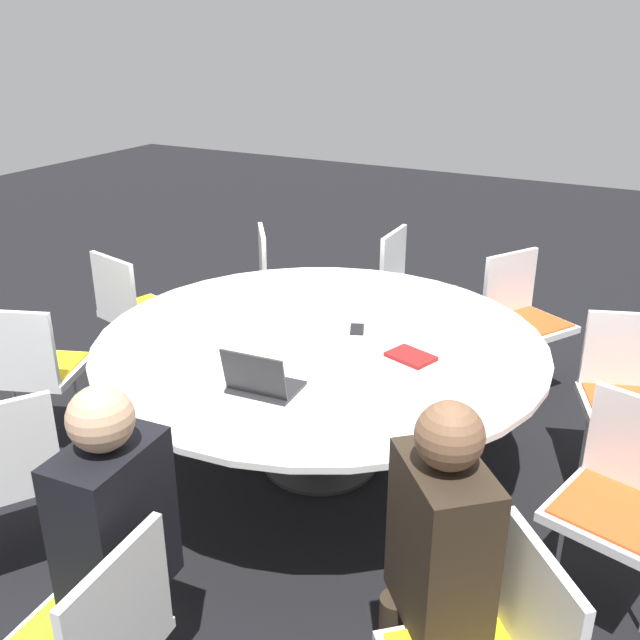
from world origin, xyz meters
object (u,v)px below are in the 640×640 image
laptop (261,382)px  chair_2 (624,492)px  chair_3 (628,388)px  chair_9 (2,466)px  chair_5 (410,282)px  chair_8 (32,363)px  chair_7 (134,305)px  cell_phone (357,329)px  spiral_notebook (410,357)px  chair_6 (281,277)px  person_1 (435,553)px  person_0 (112,530)px  chair_4 (522,311)px

laptop → chair_2: bearing=-172.6°
chair_3 → laptop: (1.20, -1.36, 0.25)m
chair_3 → chair_9: bearing=21.4°
chair_5 → chair_8: bearing=-32.9°
chair_9 → chair_5: bearing=19.4°
chair_7 → chair_2: bearing=2.0°
chair_2 → cell_phone: 1.47m
chair_3 → chair_7: same height
laptop → spiral_notebook: (-0.61, 0.44, -0.04)m
chair_5 → chair_8: size_ratio=1.00×
chair_2 → chair_6: size_ratio=1.00×
chair_2 → person_1: 1.01m
chair_3 → spiral_notebook: 1.11m
chair_8 → laptop: laptop is taller
chair_8 → chair_6: bearing=55.1°
person_1 → spiral_notebook: bearing=-16.6°
person_1 → chair_2: bearing=-68.8°
chair_8 → chair_5: bearing=38.0°
chair_6 → person_0: bearing=-15.1°
chair_4 → chair_2: bearing=55.3°
chair_6 → cell_phone: (1.01, 1.06, 0.20)m
chair_2 → cell_phone: (-0.50, -1.37, 0.20)m
person_1 → cell_phone: bearing=-7.8°
chair_6 → chair_8: size_ratio=1.00×
chair_7 → chair_9: (1.61, 0.74, 0.00)m
chair_4 → chair_7: same height
chair_4 → cell_phone: (1.17, -0.59, 0.20)m
chair_5 → chair_6: (0.33, -0.84, 0.00)m
person_0 → person_1: size_ratio=1.00×
chair_2 → chair_4: 1.84m
chair_5 → laptop: (2.13, 0.16, 0.25)m
chair_8 → chair_9: size_ratio=1.00×
chair_8 → laptop: bearing=-21.4°
person_1 → spiral_notebook: size_ratio=4.96×
chair_8 → chair_9: same height
chair_7 → spiral_notebook: bearing=5.1°
person_0 → chair_3: bearing=-35.4°
laptop → chair_4: bearing=-112.8°
chair_3 → cell_phone: 1.36m
chair_4 → chair_6: 1.66m
person_1 → laptop: size_ratio=3.99×
person_1 → laptop: bearing=18.2°
chair_7 → person_1: bearing=-16.9°
chair_2 → person_0: (1.26, -1.38, 0.19)m
laptop → spiral_notebook: laptop is taller
chair_2 → person_1: (0.88, -0.46, 0.19)m
chair_8 → person_1: size_ratio=0.71×
chair_6 → chair_8: (1.79, -0.45, 0.00)m
chair_7 → laptop: bearing=-17.0°
chair_6 → chair_4: bearing=59.5°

